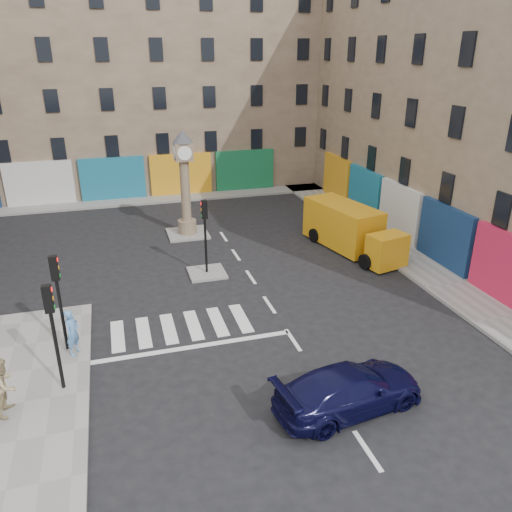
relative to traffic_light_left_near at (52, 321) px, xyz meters
name	(u,v)px	position (x,y,z in m)	size (l,w,h in m)	color
ground	(302,354)	(8.30, -0.20, -2.62)	(120.00, 120.00, 0.00)	black
sidewalk_right	(378,238)	(17.00, 9.80, -2.55)	(2.60, 30.00, 0.15)	gray
sidewalk_far	(143,200)	(4.30, 22.00, -2.55)	(32.00, 2.40, 0.15)	gray
island_near	(207,273)	(6.30, 7.80, -2.56)	(1.80, 1.80, 0.12)	gray
island_far	(188,234)	(6.30, 13.80, -2.56)	(2.40, 2.40, 0.12)	gray
building_right	(492,95)	(23.30, 9.80, 5.38)	(10.00, 30.00, 16.00)	#8C775C
building_far	(128,76)	(4.30, 27.80, 5.88)	(32.00, 10.00, 17.00)	#8C755D
traffic_light_left_near	(52,321)	(0.00, 0.00, 0.00)	(0.28, 0.22, 3.70)	black
traffic_light_left_far	(58,288)	(0.00, 2.40, 0.00)	(0.28, 0.22, 3.70)	black
traffic_light_island	(205,225)	(6.30, 7.80, -0.03)	(0.28, 0.22, 3.70)	black
clock_pillar	(185,177)	(6.30, 13.80, 0.93)	(1.20, 1.20, 6.10)	#8C775C
navy_sedan	(349,389)	(8.58, -3.38, -1.91)	(1.98, 4.87, 1.41)	black
yellow_van	(350,229)	(14.59, 8.85, -1.41)	(3.43, 6.96, 2.43)	orange
pedestrian_blue	(72,332)	(0.30, 2.00, -1.60)	(0.64, 0.42, 1.74)	#5386BF
pedestrian_tan	(4,385)	(-1.50, -0.76, -1.52)	(0.92, 0.72, 1.89)	tan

